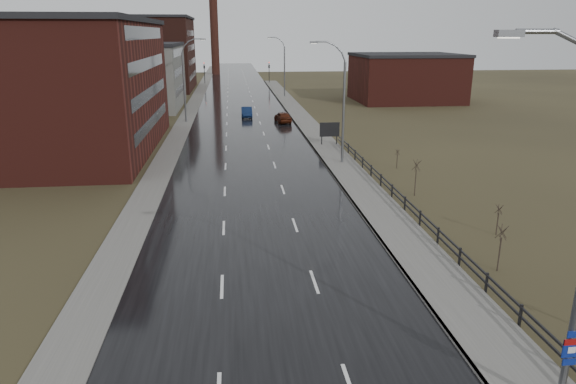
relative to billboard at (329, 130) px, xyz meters
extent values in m
cube|color=black|center=(-9.10, 15.74, -1.73)|extent=(14.00, 300.00, 0.06)
cube|color=#595651|center=(-0.50, -9.26, -1.67)|extent=(3.20, 180.00, 0.18)
cube|color=slate|center=(-2.02, -9.26, -1.67)|extent=(0.16, 180.00, 0.18)
cube|color=#595651|center=(-17.30, 15.74, -1.70)|extent=(2.40, 260.00, 0.12)
cube|color=#471914|center=(-30.10, 0.74, 4.74)|extent=(22.00, 28.00, 13.00)
cube|color=black|center=(-30.10, 0.74, 11.49)|extent=(22.44, 28.56, 0.50)
cube|color=black|center=(-19.12, 0.74, 1.24)|extent=(0.06, 22.40, 1.20)
cube|color=black|center=(-19.12, 0.74, 4.24)|extent=(0.06, 22.40, 1.20)
cube|color=black|center=(-19.12, 0.74, 7.24)|extent=(0.06, 22.40, 1.20)
cube|color=black|center=(-19.12, 0.74, 10.24)|extent=(0.06, 22.40, 1.20)
cube|color=slate|center=(-27.10, 33.74, 3.24)|extent=(16.00, 20.00, 10.00)
cube|color=black|center=(-27.10, 33.74, 8.49)|extent=(16.32, 20.40, 0.50)
cube|color=black|center=(-19.12, 33.74, 1.24)|extent=(0.06, 16.00, 1.20)
cube|color=black|center=(-19.12, 33.74, 4.24)|extent=(0.06, 16.00, 1.20)
cube|color=black|center=(-19.12, 33.74, 7.24)|extent=(0.06, 16.00, 1.20)
cube|color=#331611|center=(-32.10, 63.74, 5.74)|extent=(26.00, 24.00, 15.00)
cube|color=black|center=(-32.10, 63.74, 13.49)|extent=(26.52, 24.48, 0.50)
cube|color=black|center=(-19.12, 63.74, 1.24)|extent=(0.06, 19.20, 1.20)
cube|color=black|center=(-19.12, 63.74, 4.24)|extent=(0.06, 19.20, 1.20)
cube|color=black|center=(-19.12, 63.74, 7.24)|extent=(0.06, 19.20, 1.20)
cube|color=black|center=(-19.12, 63.74, 10.24)|extent=(0.06, 19.20, 1.20)
cube|color=#471914|center=(21.20, 37.74, 2.24)|extent=(18.00, 16.00, 8.00)
cube|color=black|center=(21.20, 37.74, 6.49)|extent=(18.36, 16.32, 0.50)
cylinder|color=#331611|center=(-15.10, 105.74, 13.24)|extent=(2.40, 2.40, 30.00)
cylinder|color=slate|center=(-1.85, -42.26, 10.07)|extent=(1.12, 0.14, 0.57)
cylinder|color=slate|center=(-2.81, -42.26, 10.26)|extent=(1.15, 0.14, 0.14)
cube|color=slate|center=(-3.56, -42.26, 10.21)|extent=(0.70, 0.28, 0.18)
cube|color=silver|center=(-3.56, -42.26, 10.11)|extent=(0.50, 0.20, 0.04)
cube|color=navy|center=(-0.30, -42.38, 1.29)|extent=(0.45, 0.04, 0.22)
cube|color=navy|center=(-0.30, -42.38, 0.79)|extent=(0.60, 0.04, 0.65)
cube|color=maroon|center=(-0.30, -42.39, 1.02)|extent=(0.60, 0.04, 0.20)
cube|color=navy|center=(-0.30, -42.38, 0.29)|extent=(0.45, 0.04, 0.22)
cube|color=silver|center=(-0.30, -42.40, 0.74)|extent=(0.26, 0.02, 0.22)
cylinder|color=slate|center=(-0.30, -8.26, 2.99)|extent=(0.24, 0.24, 9.50)
cylinder|color=slate|center=(-0.47, -8.26, 8.15)|extent=(0.51, 0.14, 0.98)
cylinder|color=slate|center=(-0.94, -8.26, 8.86)|extent=(0.81, 0.14, 0.81)
cylinder|color=slate|center=(-1.66, -8.26, 9.34)|extent=(0.98, 0.14, 0.51)
cylinder|color=slate|center=(-2.50, -8.26, 9.50)|extent=(1.01, 0.14, 0.14)
cube|color=slate|center=(-3.19, -8.26, 9.45)|extent=(0.70, 0.28, 0.18)
cube|color=silver|center=(-3.19, -8.26, 9.35)|extent=(0.50, 0.20, 0.04)
cylinder|color=slate|center=(-17.10, 17.74, 2.99)|extent=(0.24, 0.24, 9.50)
cylinder|color=slate|center=(-16.93, 17.74, 8.15)|extent=(0.51, 0.14, 0.98)
cylinder|color=slate|center=(-16.46, 17.74, 8.86)|extent=(0.81, 0.14, 0.81)
cylinder|color=slate|center=(-15.74, 17.74, 9.34)|extent=(0.98, 0.14, 0.51)
cylinder|color=slate|center=(-14.90, 17.74, 9.50)|extent=(1.01, 0.14, 0.14)
cube|color=slate|center=(-14.21, 17.74, 9.45)|extent=(0.70, 0.28, 0.18)
cube|color=silver|center=(-14.21, 17.74, 9.35)|extent=(0.50, 0.20, 0.04)
cylinder|color=slate|center=(-0.30, 45.74, 2.99)|extent=(0.24, 0.24, 9.50)
cylinder|color=slate|center=(-0.47, 45.74, 8.15)|extent=(0.51, 0.14, 0.98)
cylinder|color=slate|center=(-0.94, 45.74, 8.86)|extent=(0.81, 0.14, 0.81)
cylinder|color=slate|center=(-1.66, 45.74, 9.34)|extent=(0.98, 0.14, 0.51)
cylinder|color=slate|center=(-2.50, 45.74, 9.50)|extent=(1.01, 0.14, 0.14)
cube|color=slate|center=(-3.19, 45.74, 9.45)|extent=(0.70, 0.28, 0.18)
cube|color=silver|center=(-3.19, 45.74, 9.35)|extent=(0.50, 0.20, 0.04)
cube|color=black|center=(1.20, -40.26, -1.21)|extent=(0.10, 0.10, 1.10)
cube|color=black|center=(1.20, -37.26, -1.21)|extent=(0.10, 0.10, 1.10)
cube|color=black|center=(1.20, -34.26, -1.21)|extent=(0.10, 0.10, 1.10)
cube|color=black|center=(1.20, -31.26, -1.21)|extent=(0.10, 0.10, 1.10)
cube|color=black|center=(1.20, -28.26, -1.21)|extent=(0.10, 0.10, 1.10)
cube|color=black|center=(1.20, -25.26, -1.21)|extent=(0.10, 0.10, 1.10)
cube|color=black|center=(1.20, -22.26, -1.21)|extent=(0.10, 0.10, 1.10)
cube|color=black|center=(1.20, -19.26, -1.21)|extent=(0.10, 0.10, 1.10)
cube|color=black|center=(1.20, -16.26, -1.21)|extent=(0.10, 0.10, 1.10)
cube|color=black|center=(1.20, -13.26, -1.21)|extent=(0.10, 0.10, 1.10)
cube|color=black|center=(1.20, -10.26, -1.21)|extent=(0.10, 0.10, 1.10)
cube|color=black|center=(1.20, -7.26, -1.21)|extent=(0.10, 0.10, 1.10)
cube|color=black|center=(1.20, -4.26, -1.21)|extent=(0.10, 0.10, 1.10)
cube|color=black|center=(1.20, -1.26, -1.21)|extent=(0.10, 0.10, 1.10)
cube|color=black|center=(1.20, -25.76, -0.81)|extent=(0.08, 53.00, 0.10)
cube|color=black|center=(1.20, -25.76, -1.21)|extent=(0.08, 53.00, 0.10)
cylinder|color=#382D23|center=(3.00, -31.96, -0.81)|extent=(0.08, 0.08, 1.89)
cylinder|color=#382D23|center=(3.05, -31.96, 0.42)|extent=(0.04, 0.64, 0.75)
cylinder|color=#382D23|center=(3.02, -31.91, 0.42)|extent=(0.60, 0.24, 0.75)
cylinder|color=#382D23|center=(2.96, -31.93, 0.42)|extent=(0.36, 0.54, 0.76)
cylinder|color=#382D23|center=(2.96, -31.99, 0.42)|extent=(0.36, 0.54, 0.76)
cylinder|color=#382D23|center=(3.02, -32.01, 0.42)|extent=(0.60, 0.24, 0.75)
cylinder|color=#382D23|center=(5.44, -27.13, -1.03)|extent=(0.08, 0.08, 1.45)
cylinder|color=#382D23|center=(5.49, -27.13, -0.09)|extent=(0.04, 0.49, 0.58)
cylinder|color=#382D23|center=(5.46, -27.08, -0.09)|extent=(0.47, 0.19, 0.58)
cylinder|color=#382D23|center=(5.40, -27.10, -0.09)|extent=(0.28, 0.42, 0.59)
cylinder|color=#382D23|center=(5.40, -27.16, -0.09)|extent=(0.28, 0.42, 0.59)
cylinder|color=#382D23|center=(5.46, -27.18, -0.09)|extent=(0.47, 0.19, 0.58)
cylinder|color=#382D23|center=(3.15, -18.81, -0.71)|extent=(0.08, 0.08, 2.09)
cylinder|color=#382D23|center=(3.20, -18.81, 0.65)|extent=(0.04, 0.70, 0.82)
cylinder|color=#382D23|center=(3.16, -18.77, 0.65)|extent=(0.66, 0.26, 0.83)
cylinder|color=#382D23|center=(3.11, -18.79, 0.65)|extent=(0.39, 0.59, 0.84)
cylinder|color=#382D23|center=(3.11, -18.84, 0.65)|extent=(0.39, 0.59, 0.84)
cylinder|color=#382D23|center=(3.16, -18.86, 0.65)|extent=(0.66, 0.26, 0.83)
cylinder|color=#382D23|center=(4.37, -10.56, -1.08)|extent=(0.08, 0.08, 1.35)
cylinder|color=#382D23|center=(4.42, -10.56, -0.21)|extent=(0.04, 0.46, 0.54)
cylinder|color=#382D23|center=(4.38, -10.51, -0.21)|extent=(0.44, 0.18, 0.55)
cylinder|color=#382D23|center=(4.32, -10.53, -0.21)|extent=(0.27, 0.39, 0.55)
cylinder|color=#382D23|center=(4.32, -10.59, -0.21)|extent=(0.27, 0.39, 0.55)
cylinder|color=#382D23|center=(4.38, -10.61, -0.21)|extent=(0.44, 0.18, 0.55)
cube|color=black|center=(-0.84, 0.06, -0.86)|extent=(0.10, 0.10, 1.80)
cube|color=black|center=(0.84, 0.06, -0.86)|extent=(0.10, 0.10, 1.80)
cube|color=silver|center=(0.00, 0.01, 0.08)|extent=(2.11, 0.08, 1.47)
cube|color=black|center=(0.00, -0.04, 0.08)|extent=(2.21, 0.04, 1.57)
cylinder|color=black|center=(-17.10, 75.74, 0.84)|extent=(0.16, 0.16, 5.20)
imported|color=black|center=(-17.10, 75.74, 2.99)|extent=(0.58, 2.73, 1.10)
sphere|color=#FF190C|center=(-17.10, 75.59, 3.29)|extent=(0.18, 0.18, 0.18)
cylinder|color=black|center=(-1.10, 75.74, 0.84)|extent=(0.16, 0.16, 5.20)
imported|color=black|center=(-1.10, 75.74, 2.99)|extent=(0.58, 2.73, 1.10)
sphere|color=#FF190C|center=(-1.10, 75.59, 3.29)|extent=(0.18, 0.18, 0.18)
imported|color=#0C1B3E|center=(-8.46, 21.35, -1.02)|extent=(1.56, 4.46, 1.47)
imported|color=#45190B|center=(-3.60, 15.79, -0.98)|extent=(2.34, 4.73, 1.55)
camera|label=1|loc=(-10.63, -55.19, 10.21)|focal=32.00mm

